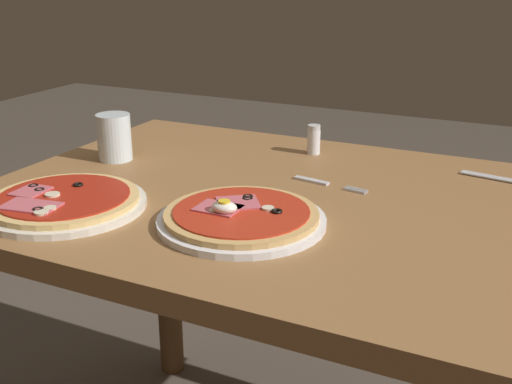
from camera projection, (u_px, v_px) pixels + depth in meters
name	position (u px, v px, depth m)	size (l,w,h in m)	color
dining_table	(266.00, 255.00, 1.25)	(1.06, 0.81, 0.76)	olive
pizza_foreground	(241.00, 217.00, 1.06)	(0.28, 0.28, 0.05)	white
pizza_across_left	(64.00, 202.00, 1.12)	(0.29, 0.29, 0.03)	silver
water_glass_near	(115.00, 140.00, 1.39)	(0.07, 0.07, 0.10)	silver
fork	(324.00, 183.00, 1.25)	(0.16, 0.04, 0.00)	silver
salt_shaker	(314.00, 140.00, 1.44)	(0.03, 0.03, 0.07)	white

